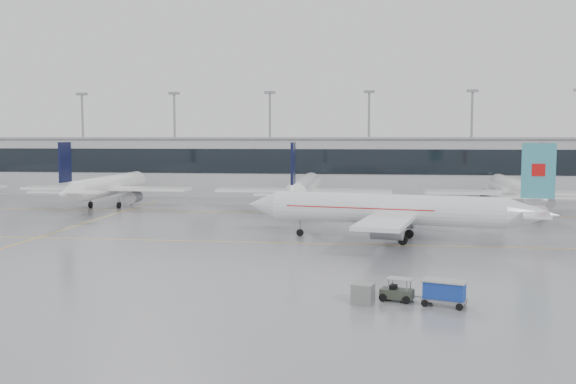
# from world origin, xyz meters

# --- Properties ---
(ground) EXTENTS (320.00, 320.00, 0.00)m
(ground) POSITION_xyz_m (0.00, 0.00, 0.00)
(ground) COLOR gray
(ground) RESTS_ON ground
(taxi_line_main) EXTENTS (120.00, 0.25, 0.01)m
(taxi_line_main) POSITION_xyz_m (0.00, 0.00, 0.01)
(taxi_line_main) COLOR gold
(taxi_line_main) RESTS_ON ground
(taxi_line_north) EXTENTS (120.00, 0.25, 0.01)m
(taxi_line_north) POSITION_xyz_m (0.00, 30.00, 0.01)
(taxi_line_north) COLOR gold
(taxi_line_north) RESTS_ON ground
(taxi_line_cross) EXTENTS (0.25, 60.00, 0.01)m
(taxi_line_cross) POSITION_xyz_m (-30.00, 15.00, 0.01)
(taxi_line_cross) COLOR gold
(taxi_line_cross) RESTS_ON ground
(terminal) EXTENTS (180.00, 15.00, 12.00)m
(terminal) POSITION_xyz_m (0.00, 62.00, 6.00)
(terminal) COLOR #A5A5A9
(terminal) RESTS_ON ground
(terminal_glass) EXTENTS (180.00, 0.20, 5.00)m
(terminal_glass) POSITION_xyz_m (0.00, 54.45, 7.50)
(terminal_glass) COLOR black
(terminal_glass) RESTS_ON ground
(terminal_roof) EXTENTS (182.00, 16.00, 0.40)m
(terminal_roof) POSITION_xyz_m (0.00, 62.00, 12.20)
(terminal_roof) COLOR gray
(terminal_roof) RESTS_ON ground
(light_masts) EXTENTS (156.40, 1.00, 22.60)m
(light_masts) POSITION_xyz_m (0.00, 68.00, 13.34)
(light_masts) COLOR gray
(light_masts) RESTS_ON ground
(air_canada_jet) EXTENTS (37.27, 30.39, 11.86)m
(air_canada_jet) POSITION_xyz_m (14.23, 2.89, 3.77)
(air_canada_jet) COLOR white
(air_canada_jet) RESTS_ON ground
(parked_jet_b) EXTENTS (29.64, 36.96, 11.72)m
(parked_jet_b) POSITION_xyz_m (-35.00, 33.69, 3.71)
(parked_jet_b) COLOR white
(parked_jet_b) RESTS_ON ground
(parked_jet_c) EXTENTS (29.64, 36.96, 11.72)m
(parked_jet_c) POSITION_xyz_m (-0.00, 33.69, 3.71)
(parked_jet_c) COLOR white
(parked_jet_c) RESTS_ON ground
(parked_jet_d) EXTENTS (29.64, 36.96, 11.72)m
(parked_jet_d) POSITION_xyz_m (35.00, 33.69, 3.71)
(parked_jet_d) COLOR white
(parked_jet_d) RESTS_ON ground
(baggage_tug) EXTENTS (3.72, 2.20, 1.77)m
(baggage_tug) POSITION_xyz_m (13.07, -25.54, 0.63)
(baggage_tug) COLOR #30352C
(baggage_tug) RESTS_ON ground
(baggage_cart) EXTENTS (3.53, 2.62, 1.95)m
(baggage_cart) POSITION_xyz_m (16.50, -26.65, 1.14)
(baggage_cart) COLOR gray
(baggage_cart) RESTS_ON ground
(gse_unit) EXTENTS (1.85, 1.78, 1.54)m
(gse_unit) POSITION_xyz_m (10.49, -26.76, 0.77)
(gse_unit) COLOR slate
(gse_unit) RESTS_ON ground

